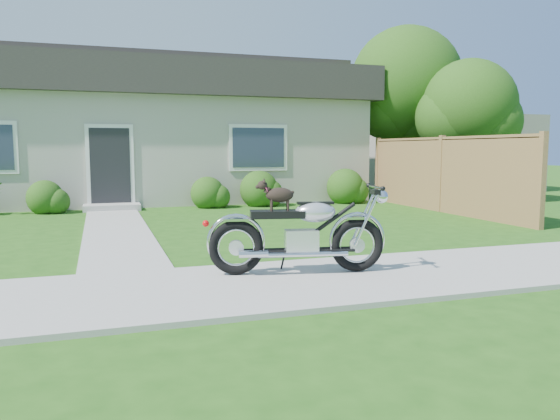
% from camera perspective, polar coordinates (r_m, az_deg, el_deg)
% --- Properties ---
extents(ground, '(80.00, 80.00, 0.00)m').
position_cam_1_polar(ground, '(6.32, -1.39, -7.89)').
color(ground, '#235114').
rests_on(ground, ground).
extents(sidewalk, '(24.00, 2.20, 0.04)m').
position_cam_1_polar(sidewalk, '(6.32, -1.39, -7.71)').
color(sidewalk, '#9E9B93').
rests_on(sidewalk, ground).
extents(walkway, '(1.20, 8.00, 0.03)m').
position_cam_1_polar(walkway, '(10.98, -16.70, -1.98)').
color(walkway, '#9E9B93').
rests_on(walkway, ground).
extents(house, '(12.60, 7.03, 4.50)m').
position_cam_1_polar(house, '(17.96, -12.80, 8.13)').
color(house, '#AEA99D').
rests_on(house, ground).
extents(fence, '(0.12, 6.62, 1.90)m').
position_cam_1_polar(fence, '(14.17, 16.49, 3.62)').
color(fence, '#A48249').
rests_on(fence, ground).
extents(tree_near, '(2.76, 2.72, 4.17)m').
position_cam_1_polar(tree_near, '(17.10, 19.61, 9.75)').
color(tree_near, '#3D2B1C').
rests_on(tree_near, ground).
extents(tree_far, '(3.58, 3.58, 5.49)m').
position_cam_1_polar(tree_far, '(18.53, 13.45, 12.30)').
color(tree_far, '#3D2B1C').
rests_on(tree_far, ground).
extents(shrub_row, '(11.16, 1.08, 1.08)m').
position_cam_1_polar(shrub_row, '(14.68, -7.20, 1.87)').
color(shrub_row, '#264D14').
rests_on(shrub_row, ground).
extents(potted_plant_right, '(0.51, 0.51, 0.69)m').
position_cam_1_polar(potted_plant_right, '(14.70, -8.09, 1.58)').
color(potted_plant_right, '#335C19').
rests_on(potted_plant_right, ground).
extents(motorcycle_with_dog, '(2.20, 0.76, 1.14)m').
position_cam_1_polar(motorcycle_with_dog, '(6.67, 2.21, -2.36)').
color(motorcycle_with_dog, black).
rests_on(motorcycle_with_dog, sidewalk).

